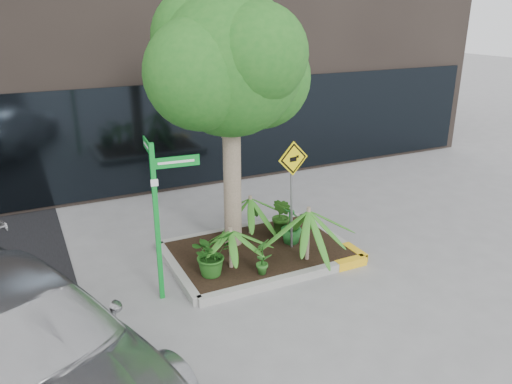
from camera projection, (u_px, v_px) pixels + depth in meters
name	position (u px, v px, depth m)	size (l,w,h in m)	color
ground	(256.00, 265.00, 9.02)	(80.00, 80.00, 0.00)	gray
planter	(261.00, 251.00, 9.31)	(3.35, 2.36, 0.15)	#9E9E99
tree	(230.00, 65.00, 8.41)	(3.17, 2.81, 4.76)	tan
palm_front	(309.00, 211.00, 8.61)	(1.12, 1.12, 1.25)	tan
palm_left	(230.00, 231.00, 8.41)	(0.83, 0.83, 0.93)	tan
palm_back	(250.00, 198.00, 9.72)	(0.89, 0.89, 0.99)	tan
parked_car	(26.00, 342.00, 5.81)	(1.98, 4.86, 1.41)	#B9BABE
shrub_a	(211.00, 253.00, 8.29)	(0.69, 0.69, 0.77)	#225C1A
shrub_b	(291.00, 225.00, 9.44)	(0.40, 0.40, 0.71)	#206C27
shrub_c	(262.00, 256.00, 8.33)	(0.35, 0.35, 0.66)	#286820
shrub_d	(282.00, 216.00, 9.76)	(0.43, 0.43, 0.79)	#285819
street_sign_post	(158.00, 205.00, 7.53)	(0.76, 0.78, 2.56)	#0E9B2D
cattle_sign	(292.00, 177.00, 8.93)	(0.63, 0.13, 2.04)	slate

